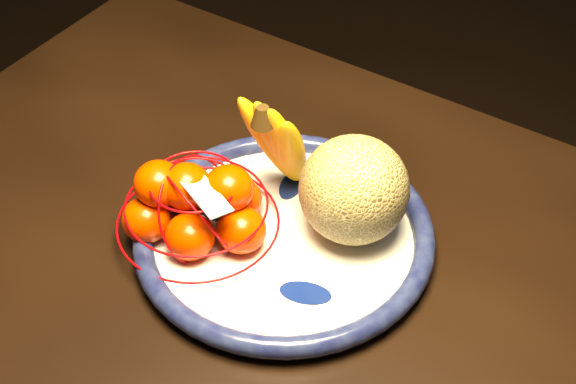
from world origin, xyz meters
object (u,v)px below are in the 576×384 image
at_px(cantaloupe, 354,190).
at_px(banana_bunch, 281,140).
at_px(fruit_bowl, 284,236).
at_px(mandarin_bag, 197,205).

xyz_separation_m(cantaloupe, banana_bunch, (-0.09, 0.02, 0.02)).
relative_size(fruit_bowl, cantaloupe, 2.78).
bearing_deg(banana_bunch, cantaloupe, 2.99).
bearing_deg(mandarin_bag, banana_bunch, 58.85).
bearing_deg(mandarin_bag, fruit_bowl, 18.88).
distance_m(fruit_bowl, mandarin_bag, 0.10).
bearing_deg(cantaloupe, banana_bunch, 167.99).
bearing_deg(fruit_bowl, mandarin_bag, -161.12).
distance_m(fruit_bowl, banana_bunch, 0.10).
height_order(banana_bunch, mandarin_bag, banana_bunch).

